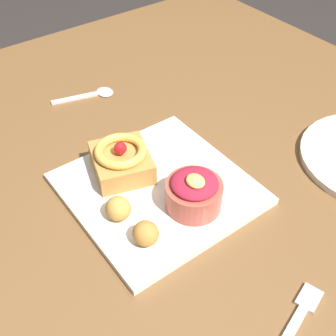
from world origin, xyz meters
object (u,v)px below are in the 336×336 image
Objects in this scene: fritter_middle at (146,233)px; spoon at (92,94)px; cake_slice at (121,160)px; fritter_front at (118,208)px; front_plate at (158,189)px; berry_ramekin at (194,192)px; fork at (298,318)px.

fritter_middle is 0.40m from spoon.
cake_slice is 0.95× the size of spoon.
fritter_middle is (0.06, 0.01, -0.00)m from fritter_front.
berry_ramekin reaches higher than front_plate.
cake_slice is 0.10m from fritter_front.
front_plate is at bearing 101.88° from fritter_front.
front_plate is 7.01× the size of fritter_middle.
spoon is (-0.38, 0.13, -0.03)m from fritter_middle.
cake_slice is at bearing 79.46° from fork.
fritter_front is at bearing -174.04° from fritter_middle.
fritter_front is at bearing -97.24° from spoon.
cake_slice is at bearing -157.10° from front_plate.
spoon is (-0.37, 0.03, -0.04)m from berry_ramekin.
berry_ramekin is at bearing 19.90° from cake_slice.
fork is at bearing 23.32° from fritter_middle.
fritter_middle reaches higher than spoon.
cake_slice reaches higher than fritter_middle.
fritter_middle is (0.08, -0.08, 0.02)m from front_plate.
fork is (0.28, 0.01, -0.00)m from front_plate.
spoon is at bearing 157.47° from fritter_front.
front_plate is 0.11m from fritter_middle.
cake_slice reaches higher than front_plate.
cake_slice is 0.26m from spoon.
front_plate is at bearing 135.81° from fritter_middle.
front_plate is at bearing -163.13° from berry_ramekin.
fritter_front reaches higher than spoon.
front_plate is 0.09m from fritter_front.
front_plate is 6.78× the size of fritter_front.
front_plate is 2.25× the size of cake_slice.
cake_slice is at bearing 160.56° from fritter_middle.
fork is (0.26, 0.09, -0.03)m from fritter_front.
fritter_front is at bearing 92.82° from fork.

